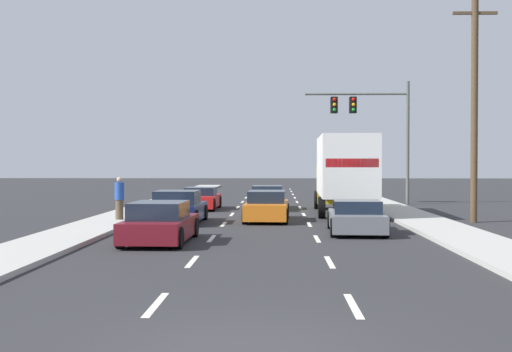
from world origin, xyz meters
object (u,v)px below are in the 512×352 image
Objects in this scene: traffic_signal_mast at (366,116)px; car_navy at (178,208)px; car_orange at (267,207)px; car_gray at (356,218)px; car_maroon at (160,224)px; utility_pole_mid at (474,107)px; car_tan at (267,199)px; pedestrian_near_corner at (119,198)px; car_red at (201,199)px; box_truck at (344,170)px.

car_navy is at bearing -126.41° from traffic_signal_mast.
car_orange reaches higher than car_gray.
utility_pole_mid is at bearing 31.61° from car_maroon.
utility_pole_mid reaches higher than car_tan.
car_navy is 0.98× the size of car_maroon.
pedestrian_near_corner is at bearing -126.30° from car_tan.
car_red is 0.97× the size of car_maroon.
car_red is 13.36m from car_gray.
box_truck reaches higher than car_gray.
car_orange is at bearing 67.58° from car_maroon.
traffic_signal_mast reaches higher than pedestrian_near_corner.
box_truck is (3.67, -3.49, 1.55)m from car_tan.
traffic_signal_mast reaches higher than car_maroon.
pedestrian_near_corner is at bearing 112.97° from car_maroon.
box_truck is 8.44m from car_gray.
car_maroon is 14.29m from utility_pole_mid.
car_orange is (3.18, 7.72, 0.01)m from car_maroon.
car_tan is 12.21m from car_gray.
car_navy reaches higher than car_tan.
car_navy is 16.31m from traffic_signal_mast.
car_maroon reaches higher than car_red.
car_maroon is at bearing -148.39° from utility_pole_mid.
car_maroon is 21.63m from traffic_signal_mast.
utility_pole_mid is (8.54, -7.53, 4.15)m from car_tan.
box_truck is (6.78, 11.22, 1.53)m from car_maroon.
car_navy is 3.77m from car_orange.
box_truck is at bearing 44.20° from car_orange.
car_navy is at bearing -90.24° from car_red.
car_red is at bearing -176.25° from car_tan.
car_gray is (3.24, -11.77, -0.03)m from car_tan.
box_truck reaches higher than pedestrian_near_corner.
utility_pole_mid is 14.94m from pedestrian_near_corner.
utility_pole_mid reaches higher than box_truck.
car_navy is at bearing -113.38° from car_tan.
car_red is at bearing 117.72° from car_orange.
traffic_signal_mast is 12.32m from utility_pole_mid.
car_orange is at bearing 10.23° from pedestrian_near_corner.
box_truck is at bearing 87.06° from car_gray.
box_truck is 1.01× the size of utility_pole_mid.
car_orange is 9.43m from utility_pole_mid.
box_truck is at bearing -24.51° from car_red.
car_red is at bearing -153.15° from traffic_signal_mast.
traffic_signal_mast is at bearing 65.12° from car_maroon.
traffic_signal_mast is (5.70, 11.45, 4.61)m from car_orange.
car_navy reaches higher than car_red.
car_orange is 0.48× the size of utility_pole_mid.
box_truck is 5.34× the size of pedestrian_near_corner.
car_orange is 5.25m from box_truck.
car_tan is (3.52, 8.14, -0.04)m from car_navy.
pedestrian_near_corner reaches higher than car_maroon.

